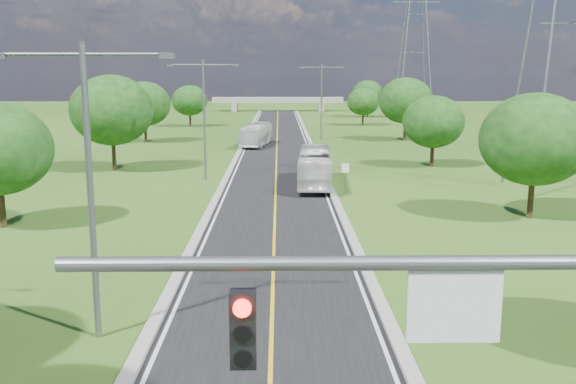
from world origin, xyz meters
name	(u,v)px	position (x,y,z in m)	size (l,w,h in m)	color
ground	(277,156)	(0.00, 60.00, 0.00)	(260.00, 260.00, 0.00)	#224714
road	(277,149)	(0.00, 66.00, 0.03)	(8.00, 150.00, 0.06)	black
curb_left	(241,149)	(-4.25, 66.00, 0.11)	(0.50, 150.00, 0.22)	gray
curb_right	(313,149)	(4.25, 66.00, 0.11)	(0.50, 150.00, 0.22)	gray
signal_mast	(530,382)	(3.68, -1.00, 4.91)	(8.54, 0.33, 7.20)	slate
speed_limit_sign	(345,173)	(5.20, 37.98, 1.60)	(0.55, 0.09, 2.40)	slate
overpass	(278,101)	(0.00, 140.00, 2.41)	(30.00, 3.00, 3.20)	gray
streetlight_near_left	(89,167)	(-6.00, 12.00, 5.94)	(5.90, 0.25, 10.00)	slate
streetlight_mid_left	(204,109)	(-6.00, 45.00, 5.94)	(5.90, 0.25, 10.00)	slate
streetlight_far_right	(321,95)	(6.00, 78.00, 5.94)	(5.90, 0.25, 10.00)	slate
power_tower_near	(571,4)	(22.00, 40.00, 14.01)	(9.00, 6.40, 28.00)	slate
power_tower_far	(415,45)	(26.00, 115.00, 14.01)	(9.00, 6.40, 28.00)	slate
tree_lc	(112,110)	(-15.00, 50.00, 5.58)	(7.56, 7.56, 8.79)	black
tree_ld	(144,104)	(-17.00, 74.00, 4.95)	(6.72, 6.72, 7.82)	black
tree_le	(190,100)	(-14.50, 98.00, 4.33)	(5.88, 5.88, 6.84)	black
tree_rb	(535,139)	(16.00, 30.00, 4.95)	(6.72, 6.72, 7.82)	black
tree_rc	(433,122)	(15.00, 52.00, 4.33)	(5.88, 5.88, 6.84)	black
tree_rd	(406,101)	(17.00, 76.00, 5.27)	(7.14, 7.14, 8.30)	black
tree_re	(363,102)	(14.50, 100.00, 4.02)	(5.46, 5.46, 6.35)	black
tree_rf	(368,94)	(18.00, 120.00, 4.64)	(6.30, 6.30, 7.33)	black
bus_outbound	(315,167)	(3.15, 41.58, 1.55)	(2.50, 10.68, 2.98)	silver
bus_inbound	(256,135)	(-2.53, 69.73, 1.41)	(2.27, 9.69, 2.70)	silver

